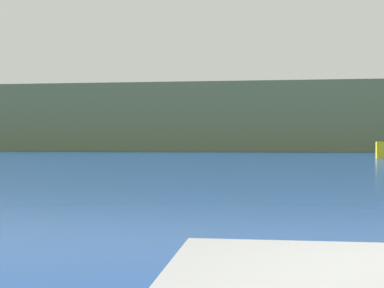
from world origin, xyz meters
TOP-DOWN VIEW (x-y plane):
  - hillside_backdrop at (0.00, 71.16)m, footprint 140.00×14.89m

SIDE VIEW (x-z plane):
  - hillside_backdrop at x=0.00m, z-range 0.00..8.47m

